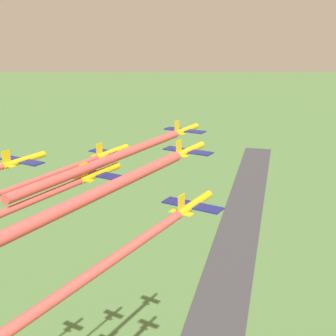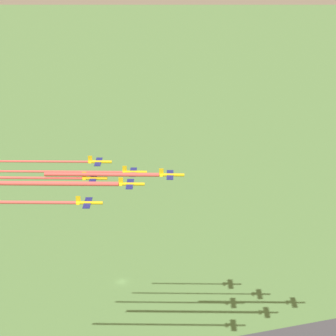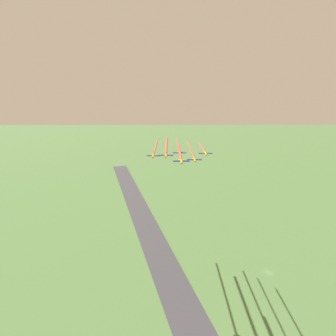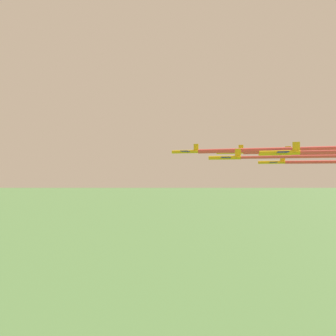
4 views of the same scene
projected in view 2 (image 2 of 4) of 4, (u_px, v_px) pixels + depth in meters
ground_plane at (122, 282)px, 292.20m from camera, size 3000.00×3000.00×0.00m
jet_0 at (171, 175)px, 209.87m from camera, size 8.17×7.82×2.73m
jet_1 at (134, 172)px, 217.65m from camera, size 8.17×7.82×2.73m
jet_2 at (131, 184)px, 203.34m from camera, size 8.17×7.82×2.73m
jet_3 at (99, 162)px, 224.30m from camera, size 8.17×7.82×2.73m
jet_4 at (94, 178)px, 210.77m from camera, size 8.17×7.82×2.73m
jet_5 at (88, 203)px, 197.99m from camera, size 8.17×7.82×2.73m
smoke_trail_0 at (102, 174)px, 210.21m from camera, size 36.70×7.04×1.26m
smoke_trail_1 at (45, 172)px, 218.09m from camera, size 51.04×8.79×0.71m
smoke_trail_2 at (31, 183)px, 203.81m from camera, size 54.06×9.92×1.39m
smoke_trail_3 at (43, 162)px, 224.60m from camera, size 30.86×5.59×0.71m
smoke_trail_4 at (10, 178)px, 211.18m from camera, size 46.08×8.13×0.84m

